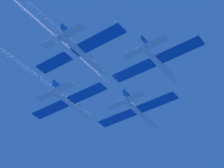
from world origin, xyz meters
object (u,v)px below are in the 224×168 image
at_px(jet_lead, 98,77).
at_px(jet_slot, 39,14).
at_px(jet_left_wing, 31,73).
at_px(jet_right_wing, 113,14).

bearing_deg(jet_lead, jet_slot, -85.26).
bearing_deg(jet_left_wing, jet_slot, -40.83).
distance_m(jet_lead, jet_slot, 19.48).
relative_size(jet_lead, jet_right_wing, 0.98).
bearing_deg(jet_right_wing, jet_lead, 136.25).
bearing_deg(jet_slot, jet_left_wing, 139.17).
bearing_deg(jet_right_wing, jet_left_wing, 173.33).
relative_size(jet_left_wing, jet_right_wing, 0.87).
bearing_deg(jet_right_wing, jet_slot, -140.58).
bearing_deg(jet_left_wing, jet_lead, 37.71).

